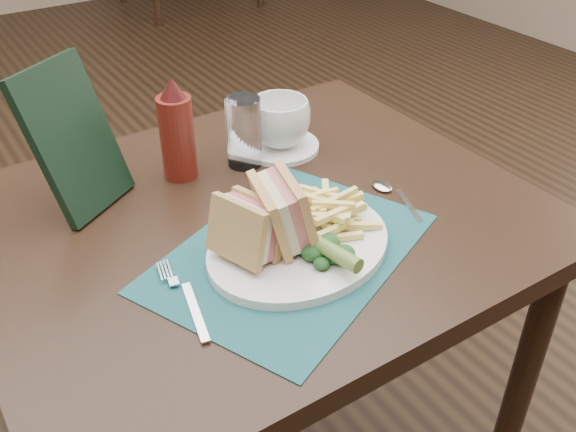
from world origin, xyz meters
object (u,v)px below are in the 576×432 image
at_px(table_main, 262,367).
at_px(plate, 299,246).
at_px(drinking_glass, 244,132).
at_px(check_presenter, 73,139).
at_px(saucer, 280,146).
at_px(ketchup_bottle, 176,129).
at_px(placemat, 290,252).
at_px(sandwich_half_a, 237,235).
at_px(sandwich_half_b, 270,213).
at_px(coffee_cup, 280,122).

xyz_separation_m(table_main, plate, (-0.00, -0.13, 0.38)).
xyz_separation_m(drinking_glass, check_presenter, (-0.29, 0.03, 0.06)).
xyz_separation_m(table_main, saucer, (0.15, 0.16, 0.38)).
bearing_deg(ketchup_bottle, placemat, -82.52).
height_order(sandwich_half_a, sandwich_half_b, sandwich_half_b).
relative_size(placemat, check_presenter, 1.70).
distance_m(placemat, sandwich_half_b, 0.08).
relative_size(sandwich_half_a, ketchup_bottle, 0.51).
relative_size(table_main, coffee_cup, 7.82).
height_order(plate, coffee_cup, coffee_cup).
bearing_deg(check_presenter, plate, -86.43).
relative_size(sandwich_half_b, drinking_glass, 0.85).
xyz_separation_m(plate, coffee_cup, (0.15, 0.29, 0.05)).
distance_m(placemat, sandwich_half_a, 0.11).
bearing_deg(placemat, sandwich_half_b, 148.98).
distance_m(coffee_cup, drinking_glass, 0.09).
bearing_deg(sandwich_half_a, saucer, 29.23).
distance_m(drinking_glass, ketchup_bottle, 0.12).
relative_size(table_main, ketchup_bottle, 4.84).
xyz_separation_m(coffee_cup, drinking_glass, (-0.09, -0.01, 0.01)).
relative_size(drinking_glass, ketchup_bottle, 0.70).
xyz_separation_m(saucer, check_presenter, (-0.38, 0.02, 0.12)).
relative_size(placemat, coffee_cup, 3.65).
bearing_deg(table_main, ketchup_bottle, 107.68).
xyz_separation_m(placemat, plate, (0.01, -0.00, 0.01)).
distance_m(table_main, coffee_cup, 0.48).
relative_size(coffee_cup, drinking_glass, 0.89).
xyz_separation_m(saucer, ketchup_bottle, (-0.20, 0.01, 0.09)).
xyz_separation_m(table_main, sandwich_half_b, (-0.04, -0.11, 0.45)).
bearing_deg(saucer, ketchup_bottle, 176.60).
distance_m(table_main, drinking_glass, 0.47).
bearing_deg(ketchup_bottle, drinking_glass, -12.74).
relative_size(coffee_cup, ketchup_bottle, 0.62).
relative_size(plate, ketchup_bottle, 1.61).
bearing_deg(table_main, plate, -91.22).
bearing_deg(sandwich_half_b, sandwich_half_a, -155.12).
bearing_deg(plate, table_main, 76.92).
xyz_separation_m(plate, saucer, (0.15, 0.29, -0.00)).
bearing_deg(sandwich_half_b, ketchup_bottle, 106.71).
xyz_separation_m(placemat, sandwich_half_a, (-0.09, 0.00, 0.06)).
height_order(coffee_cup, check_presenter, check_presenter).
distance_m(saucer, check_presenter, 0.39).
relative_size(table_main, plate, 3.00).
xyz_separation_m(saucer, drinking_glass, (-0.09, -0.01, 0.06)).
relative_size(placemat, plate, 1.40).
relative_size(sandwich_half_a, coffee_cup, 0.83).
height_order(sandwich_half_b, drinking_glass, drinking_glass).
xyz_separation_m(sandwich_half_b, coffee_cup, (0.19, 0.27, -0.02)).
distance_m(placemat, check_presenter, 0.39).
xyz_separation_m(saucer, coffee_cup, (0.00, 0.00, 0.05)).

